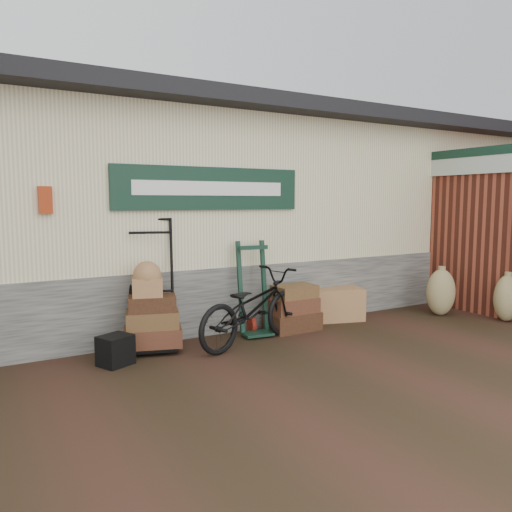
{
  "coord_description": "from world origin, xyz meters",
  "views": [
    {
      "loc": [
        -3.07,
        -4.95,
        1.79
      ],
      "look_at": [
        0.34,
        0.9,
        1.04
      ],
      "focal_mm": 35.0,
      "sensor_mm": 36.0,
      "label": 1
    }
  ],
  "objects_px": {
    "wicker_hamper": "(336,304)",
    "bicycle": "(252,303)",
    "porter_trolley": "(151,282)",
    "suitcase_stack": "(293,307)",
    "black_trunk": "(115,350)",
    "green_barrow": "(254,288)"
  },
  "relations": [
    {
      "from": "wicker_hamper",
      "to": "bicycle",
      "type": "bearing_deg",
      "value": -164.25
    },
    {
      "from": "porter_trolley",
      "to": "suitcase_stack",
      "type": "relative_size",
      "value": 2.24
    },
    {
      "from": "black_trunk",
      "to": "bicycle",
      "type": "xyz_separation_m",
      "value": [
        1.7,
        -0.05,
        0.35
      ]
    },
    {
      "from": "wicker_hamper",
      "to": "black_trunk",
      "type": "bearing_deg",
      "value": -172.75
    },
    {
      "from": "suitcase_stack",
      "to": "bicycle",
      "type": "relative_size",
      "value": 0.4
    },
    {
      "from": "porter_trolley",
      "to": "wicker_hamper",
      "type": "xyz_separation_m",
      "value": [
        2.88,
        0.0,
        -0.56
      ]
    },
    {
      "from": "black_trunk",
      "to": "bicycle",
      "type": "bearing_deg",
      "value": -1.83
    },
    {
      "from": "suitcase_stack",
      "to": "bicycle",
      "type": "distance_m",
      "value": 0.9
    },
    {
      "from": "black_trunk",
      "to": "suitcase_stack",
      "type": "bearing_deg",
      "value": 5.89
    },
    {
      "from": "suitcase_stack",
      "to": "bicycle",
      "type": "xyz_separation_m",
      "value": [
        -0.82,
        -0.31,
        0.2
      ]
    },
    {
      "from": "green_barrow",
      "to": "black_trunk",
      "type": "relative_size",
      "value": 3.8
    },
    {
      "from": "suitcase_stack",
      "to": "bicycle",
      "type": "height_order",
      "value": "bicycle"
    },
    {
      "from": "green_barrow",
      "to": "black_trunk",
      "type": "xyz_separation_m",
      "value": [
        -1.94,
        -0.33,
        -0.46
      ]
    },
    {
      "from": "wicker_hamper",
      "to": "black_trunk",
      "type": "xyz_separation_m",
      "value": [
        -3.45,
        -0.44,
        -0.08
      ]
    },
    {
      "from": "porter_trolley",
      "to": "green_barrow",
      "type": "height_order",
      "value": "porter_trolley"
    },
    {
      "from": "green_barrow",
      "to": "wicker_hamper",
      "type": "bearing_deg",
      "value": 10.78
    },
    {
      "from": "black_trunk",
      "to": "porter_trolley",
      "type": "bearing_deg",
      "value": 37.64
    },
    {
      "from": "suitcase_stack",
      "to": "wicker_hamper",
      "type": "distance_m",
      "value": 0.94
    },
    {
      "from": "green_barrow",
      "to": "suitcase_stack",
      "type": "relative_size",
      "value": 1.74
    },
    {
      "from": "green_barrow",
      "to": "porter_trolley",
      "type": "bearing_deg",
      "value": -178.03
    },
    {
      "from": "suitcase_stack",
      "to": "black_trunk",
      "type": "height_order",
      "value": "suitcase_stack"
    },
    {
      "from": "bicycle",
      "to": "wicker_hamper",
      "type": "bearing_deg",
      "value": -91.55
    }
  ]
}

